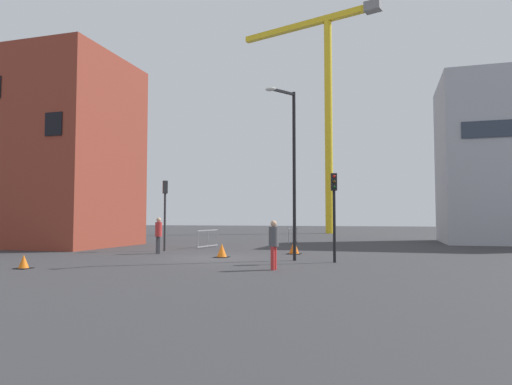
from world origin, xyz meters
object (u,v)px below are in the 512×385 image
at_px(traffic_cone_on_verge, 222,251).
at_px(traffic_cone_striped, 294,248).
at_px(traffic_cone_by_barrier, 24,262).
at_px(traffic_light_crosswalk, 334,202).
at_px(pedestrian_waiting, 159,232).
at_px(traffic_light_verge, 165,204).
at_px(streetlamp_tall, 291,161).
at_px(pedestrian_walking, 274,241).
at_px(construction_crane, 325,89).

relative_size(traffic_cone_on_verge, traffic_cone_striped, 0.91).
bearing_deg(traffic_cone_by_barrier, traffic_cone_on_verge, 50.34).
bearing_deg(traffic_light_crosswalk, pedestrian_waiting, 166.89).
relative_size(traffic_light_crosswalk, traffic_light_verge, 0.94).
xyz_separation_m(streetlamp_tall, traffic_light_crosswalk, (1.83, -0.24, -1.78)).
height_order(streetlamp_tall, pedestrian_waiting, streetlamp_tall).
xyz_separation_m(pedestrian_walking, traffic_cone_on_verge, (-3.46, 4.14, -0.71)).
bearing_deg(streetlamp_tall, traffic_cone_striped, 99.48).
bearing_deg(pedestrian_waiting, traffic_light_crosswalk, -13.11).
bearing_deg(pedestrian_waiting, pedestrian_walking, -35.89).
relative_size(construction_crane, pedestrian_walking, 15.13).
bearing_deg(construction_crane, traffic_cone_striped, -85.77).
distance_m(construction_crane, traffic_light_verge, 33.89).
bearing_deg(pedestrian_waiting, traffic_cone_by_barrier, -100.29).
xyz_separation_m(construction_crane, traffic_cone_striped, (2.25, -30.36, -16.69)).
distance_m(traffic_light_verge, pedestrian_walking, 10.71).
relative_size(streetlamp_tall, pedestrian_walking, 4.21).
bearing_deg(traffic_light_verge, traffic_light_crosswalk, -21.95).
height_order(traffic_light_crosswalk, traffic_cone_striped, traffic_light_crosswalk).
bearing_deg(traffic_cone_striped, traffic_cone_by_barrier, -131.31).
xyz_separation_m(traffic_light_verge, pedestrian_walking, (7.89, -7.06, -1.59)).
distance_m(pedestrian_waiting, traffic_cone_on_verge, 4.08).
bearing_deg(traffic_cone_striped, streetlamp_tall, -80.52).
bearing_deg(streetlamp_tall, traffic_light_crosswalk, -7.48).
height_order(traffic_light_crosswalk, traffic_light_verge, traffic_light_verge).
distance_m(streetlamp_tall, traffic_light_verge, 8.78).
relative_size(streetlamp_tall, traffic_cone_striped, 10.46).
height_order(pedestrian_waiting, traffic_cone_striped, pedestrian_waiting).
bearing_deg(traffic_cone_striped, traffic_cone_on_verge, -134.68).
height_order(streetlamp_tall, traffic_cone_by_barrier, streetlamp_tall).
height_order(construction_crane, traffic_cone_by_barrier, construction_crane).
relative_size(construction_crane, traffic_cone_on_verge, 41.30).
bearing_deg(traffic_cone_by_barrier, streetlamp_tall, 32.81).
bearing_deg(pedestrian_walking, traffic_cone_striped, 95.46).
bearing_deg(traffic_cone_striped, traffic_light_crosswalk, -57.45).
height_order(streetlamp_tall, pedestrian_walking, streetlamp_tall).
relative_size(traffic_light_verge, pedestrian_waiting, 2.11).
xyz_separation_m(construction_crane, streetlamp_tall, (2.84, -33.91, -12.77)).
bearing_deg(pedestrian_walking, traffic_cone_by_barrier, -166.27).
bearing_deg(traffic_cone_on_verge, traffic_cone_by_barrier, -129.66).
height_order(traffic_light_crosswalk, traffic_cone_by_barrier, traffic_light_crosswalk).
bearing_deg(traffic_cone_on_verge, traffic_light_verge, 146.57).
distance_m(streetlamp_tall, traffic_cone_by_barrier, 10.96).
bearing_deg(pedestrian_walking, traffic_light_verge, 138.17).
bearing_deg(traffic_light_verge, traffic_cone_by_barrier, -94.70).
height_order(streetlamp_tall, traffic_cone_striped, streetlamp_tall).
relative_size(pedestrian_waiting, traffic_cone_on_verge, 2.90).
relative_size(streetlamp_tall, traffic_cone_by_barrier, 14.41).
distance_m(traffic_light_verge, traffic_cone_on_verge, 5.78).
relative_size(pedestrian_walking, traffic_cone_on_verge, 2.73).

